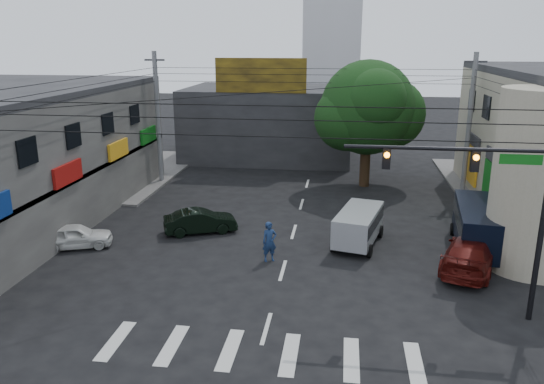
% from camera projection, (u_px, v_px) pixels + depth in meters
% --- Properties ---
extents(ground, '(160.00, 160.00, 0.00)m').
position_uv_depth(ground, '(277.00, 291.00, 21.77)').
color(ground, black).
rests_on(ground, ground).
extents(sidewalk_far_left, '(16.00, 16.00, 0.15)m').
position_uv_depth(sidewalk_far_left, '(78.00, 171.00, 41.25)').
color(sidewalk_far_left, '#514F4C').
rests_on(sidewalk_far_left, ground).
extents(corner_column, '(4.00, 4.00, 8.00)m').
position_uv_depth(corner_column, '(540.00, 181.00, 23.02)').
color(corner_column, gray).
rests_on(corner_column, ground).
extents(building_far, '(14.00, 10.00, 6.00)m').
position_uv_depth(building_far, '(270.00, 122.00, 46.21)').
color(building_far, '#232326').
rests_on(building_far, ground).
extents(billboard, '(7.00, 0.30, 2.60)m').
position_uv_depth(billboard, '(261.00, 75.00, 40.36)').
color(billboard, olive).
rests_on(billboard, building_far).
extents(street_tree, '(6.40, 6.40, 8.70)m').
position_uv_depth(street_tree, '(368.00, 108.00, 35.91)').
color(street_tree, black).
rests_on(street_tree, ground).
extents(traffic_gantry, '(7.10, 0.35, 7.20)m').
position_uv_depth(traffic_gantry, '(496.00, 192.00, 18.45)').
color(traffic_gantry, black).
rests_on(traffic_gantry, ground).
extents(utility_pole_far_left, '(0.32, 0.32, 9.20)m').
position_uv_depth(utility_pole_far_left, '(158.00, 119.00, 37.11)').
color(utility_pole_far_left, '#59595B').
rests_on(utility_pole_far_left, ground).
extents(utility_pole_far_right, '(0.32, 0.32, 9.20)m').
position_uv_depth(utility_pole_far_right, '(469.00, 125.00, 34.34)').
color(utility_pole_far_right, '#59595B').
rests_on(utility_pole_far_right, ground).
extents(dark_sedan, '(4.06, 4.78, 1.26)m').
position_uv_depth(dark_sedan, '(200.00, 221.00, 28.18)').
color(dark_sedan, black).
rests_on(dark_sedan, ground).
extents(white_compact, '(3.78, 4.49, 1.21)m').
position_uv_depth(white_compact, '(75.00, 236.00, 26.13)').
color(white_compact, silver).
rests_on(white_compact, ground).
extents(maroon_sedan, '(5.35, 6.47, 1.49)m').
position_uv_depth(maroon_sedan, '(470.00, 254.00, 23.59)').
color(maroon_sedan, '#470D0A').
rests_on(maroon_sedan, ground).
extents(silver_minivan, '(4.94, 3.62, 1.78)m').
position_uv_depth(silver_minivan, '(358.00, 228.00, 26.45)').
color(silver_minivan, '#A6A8AE').
rests_on(silver_minivan, ground).
extents(navy_van, '(6.18, 3.53, 2.26)m').
position_uv_depth(navy_van, '(480.00, 229.00, 25.62)').
color(navy_van, black).
rests_on(navy_van, ground).
extents(traffic_officer, '(1.05, 1.00, 1.89)m').
position_uv_depth(traffic_officer, '(269.00, 242.00, 24.46)').
color(traffic_officer, '#16294E').
rests_on(traffic_officer, ground).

